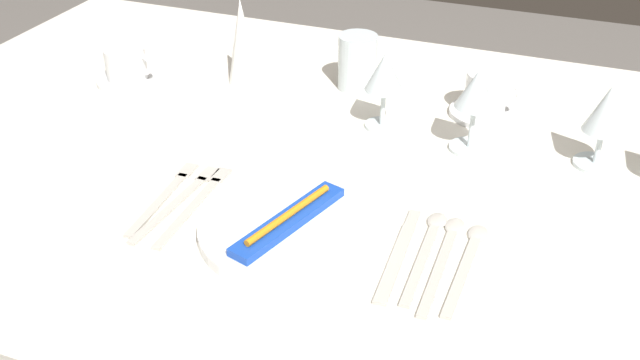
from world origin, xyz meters
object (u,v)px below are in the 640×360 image
(spoon_dessert, at_px, (445,252))
(dinner_knife, at_px, (398,256))
(spoon_tea, at_px, (469,257))
(fork_outer, at_px, (197,202))
(fork_salad, at_px, (166,195))
(coffee_cup_right, at_px, (127,63))
(wine_glass_centre, at_px, (606,114))
(drink_tumbler, at_px, (357,65))
(napkin_folded, at_px, (242,41))
(spoon_soup, at_px, (428,245))
(toothbrush_package, at_px, (289,220))
(wine_glass_left, at_px, (386,76))
(fork_inner, at_px, (179,200))
(coffee_cup_left, at_px, (487,92))
(dinner_plate, at_px, (289,229))
(wine_glass_right, at_px, (476,95))

(spoon_dessert, bearing_deg, dinner_knife, -150.94)
(spoon_tea, bearing_deg, fork_outer, -177.69)
(fork_salad, xyz_separation_m, coffee_cup_right, (-0.28, 0.33, 0.04))
(wine_glass_centre, distance_m, drink_tumbler, 0.48)
(coffee_cup_right, xyz_separation_m, napkin_folded, (0.21, 0.08, 0.04))
(spoon_soup, height_order, napkin_folded, napkin_folded)
(toothbrush_package, height_order, spoon_soup, toothbrush_package)
(toothbrush_package, relative_size, fork_salad, 1.02)
(spoon_dessert, distance_m, wine_glass_left, 0.38)
(fork_inner, distance_m, coffee_cup_left, 0.58)
(toothbrush_package, height_order, fork_inner, toothbrush_package)
(toothbrush_package, height_order, drink_tumbler, drink_tumbler)
(fork_inner, bearing_deg, coffee_cup_right, 132.68)
(coffee_cup_right, bearing_deg, napkin_folded, 21.81)
(fork_salad, relative_size, coffee_cup_right, 2.05)
(napkin_folded, bearing_deg, drink_tumbler, 14.18)
(spoon_soup, bearing_deg, dinner_knife, -128.81)
(spoon_tea, height_order, napkin_folded, napkin_folded)
(toothbrush_package, bearing_deg, wine_glass_left, 85.14)
(dinner_knife, bearing_deg, coffee_cup_left, 86.07)
(drink_tumbler, bearing_deg, fork_inner, -104.15)
(dinner_knife, distance_m, coffee_cup_right, 0.74)
(dinner_knife, xyz_separation_m, wine_glass_left, (-0.13, 0.35, 0.10))
(dinner_plate, relative_size, coffee_cup_left, 2.55)
(spoon_dessert, bearing_deg, coffee_cup_left, 93.50)
(coffee_cup_left, relative_size, napkin_folded, 0.59)
(coffee_cup_right, height_order, wine_glass_left, wine_glass_left)
(dinner_knife, bearing_deg, wine_glass_left, 109.96)
(fork_inner, bearing_deg, wine_glass_centre, 30.19)
(napkin_folded, bearing_deg, coffee_cup_right, -158.19)
(fork_inner, bearing_deg, fork_salad, 170.10)
(drink_tumbler, bearing_deg, coffee_cup_left, -6.65)
(fork_salad, relative_size, spoon_soup, 0.96)
(wine_glass_right, bearing_deg, dinner_knife, -95.46)
(coffee_cup_left, bearing_deg, dinner_plate, -112.10)
(spoon_dessert, bearing_deg, dinner_plate, -170.31)
(toothbrush_package, relative_size, dinner_knife, 0.99)
(dinner_plate, distance_m, fork_salad, 0.21)
(toothbrush_package, relative_size, fork_inner, 0.96)
(coffee_cup_right, distance_m, drink_tumbler, 0.45)
(toothbrush_package, distance_m, spoon_dessert, 0.22)
(fork_inner, relative_size, spoon_dessert, 0.99)
(spoon_tea, distance_m, wine_glass_centre, 0.36)
(napkin_folded, bearing_deg, wine_glass_right, -12.93)
(spoon_tea, bearing_deg, napkin_folded, 142.92)
(spoon_tea, bearing_deg, spoon_soup, 174.03)
(toothbrush_package, bearing_deg, dinner_knife, 1.68)
(toothbrush_package, bearing_deg, fork_salad, 173.99)
(dinner_plate, height_order, fork_outer, dinner_plate)
(dinner_plate, relative_size, fork_inner, 1.15)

